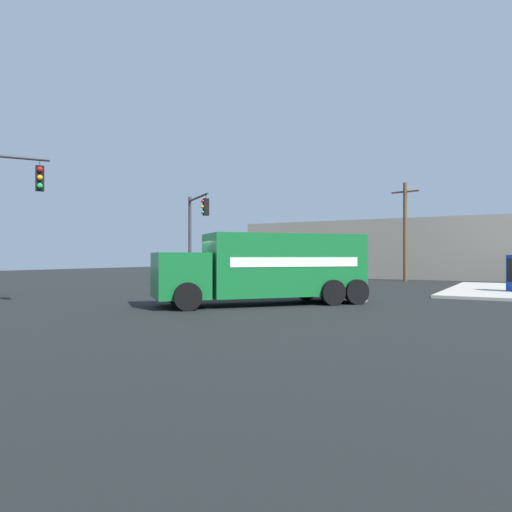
{
  "coord_description": "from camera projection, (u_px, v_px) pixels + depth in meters",
  "views": [
    {
      "loc": [
        10.65,
        -15.64,
        1.91
      ],
      "look_at": [
        1.49,
        0.32,
        1.92
      ],
      "focal_mm": 32.98,
      "sensor_mm": 36.0,
      "label": 1
    }
  ],
  "objects": [
    {
      "name": "utility_pole",
      "position": [
        405.0,
        230.0,
        36.44
      ],
      "size": [
        2.18,
        0.52,
        7.63
      ],
      "color": "brown",
      "rests_on": "ground"
    },
    {
      "name": "building_backdrop",
      "position": [
        373.0,
        249.0,
        43.06
      ],
      "size": [
        23.2,
        6.0,
        5.1
      ],
      "primitive_type": "cube",
      "color": "gray",
      "rests_on": "ground"
    },
    {
      "name": "traffic_light_secondary",
      "position": [
        195.0,
        227.0,
        28.32
      ],
      "size": [
        3.18,
        2.46,
        5.65
      ],
      "color": "#38383D",
      "rests_on": "ground"
    },
    {
      "name": "ground_plane",
      "position": [
        220.0,
        304.0,
        18.86
      ],
      "size": [
        100.0,
        100.0,
        0.0
      ],
      "primitive_type": "plane",
      "color": "black"
    },
    {
      "name": "delivery_truck",
      "position": [
        268.0,
        267.0,
        18.72
      ],
      "size": [
        7.36,
        7.93,
        2.79
      ],
      "color": "#146B2D",
      "rests_on": "ground"
    }
  ]
}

